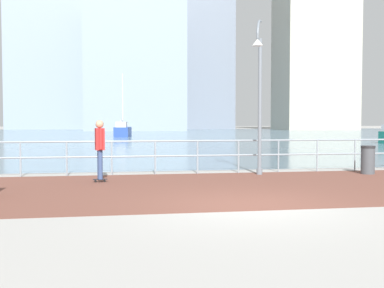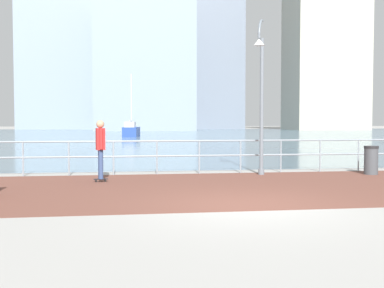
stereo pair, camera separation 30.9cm
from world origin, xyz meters
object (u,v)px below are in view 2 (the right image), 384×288
at_px(lamppost, 261,89).
at_px(sailboat_navy, 131,131).
at_px(trash_bin, 371,160).
at_px(skateboarder, 100,145).

height_order(lamppost, sailboat_navy, sailboat_navy).
bearing_deg(lamppost, sailboat_navy, 95.01).
height_order(trash_bin, sailboat_navy, sailboat_navy).
relative_size(skateboarder, sailboat_navy, 0.25).
relative_size(skateboarder, trash_bin, 1.90).
xyz_separation_m(lamppost, trash_bin, (3.63, -0.29, -2.29)).
xyz_separation_m(lamppost, sailboat_navy, (-3.42, 38.94, -2.09)).
bearing_deg(lamppost, trash_bin, -4.60).
distance_m(trash_bin, sailboat_navy, 39.86).
relative_size(lamppost, trash_bin, 5.35).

